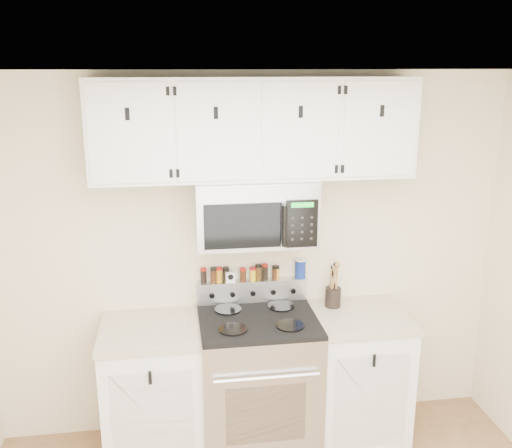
# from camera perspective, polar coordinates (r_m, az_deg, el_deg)

# --- Properties ---
(back_wall) EXTENTS (3.50, 0.01, 2.50)m
(back_wall) POSITION_cam_1_polar(r_m,az_deg,el_deg) (3.92, -0.49, -3.42)
(back_wall) COLOR beige
(back_wall) RESTS_ON floor
(ceiling) EXTENTS (3.50, 3.50, 0.01)m
(ceiling) POSITION_cam_1_polar(r_m,az_deg,el_deg) (1.99, 6.69, 14.57)
(ceiling) COLOR white
(ceiling) RESTS_ON back_wall
(range) EXTENTS (0.76, 0.65, 1.10)m
(range) POSITION_cam_1_polar(r_m,az_deg,el_deg) (3.95, 0.20, -15.44)
(range) COLOR #B7B7BA
(range) RESTS_ON floor
(base_cabinet_left) EXTENTS (0.64, 0.62, 0.92)m
(base_cabinet_left) POSITION_cam_1_polar(r_m,az_deg,el_deg) (3.96, -10.19, -16.13)
(base_cabinet_left) COLOR white
(base_cabinet_left) RESTS_ON floor
(base_cabinet_right) EXTENTS (0.64, 0.62, 0.92)m
(base_cabinet_right) POSITION_cam_1_polar(r_m,az_deg,el_deg) (4.13, 9.97, -14.64)
(base_cabinet_right) COLOR white
(base_cabinet_right) RESTS_ON floor
(microwave) EXTENTS (0.76, 0.44, 0.42)m
(microwave) POSITION_cam_1_polar(r_m,az_deg,el_deg) (3.63, -0.08, 1.29)
(microwave) COLOR #9E9EA3
(microwave) RESTS_ON back_wall
(upper_cabinets) EXTENTS (2.00, 0.35, 0.62)m
(upper_cabinets) POSITION_cam_1_polar(r_m,az_deg,el_deg) (3.56, -0.15, 9.53)
(upper_cabinets) COLOR white
(upper_cabinets) RESTS_ON back_wall
(utensil_crock) EXTENTS (0.11, 0.11, 0.32)m
(utensil_crock) POSITION_cam_1_polar(r_m,az_deg,el_deg) (3.98, 7.71, -7.10)
(utensil_crock) COLOR black
(utensil_crock) RESTS_ON base_cabinet_right
(kitchen_timer) EXTENTS (0.07, 0.05, 0.07)m
(kitchen_timer) POSITION_cam_1_polar(r_m,az_deg,el_deg) (3.90, -2.59, -5.25)
(kitchen_timer) COLOR white
(kitchen_timer) RESTS_ON range
(salt_canister) EXTENTS (0.07, 0.07, 0.14)m
(salt_canister) POSITION_cam_1_polar(r_m,az_deg,el_deg) (3.97, 4.46, -4.46)
(salt_canister) COLOR navy
(salt_canister) RESTS_ON range
(spice_jar_0) EXTENTS (0.04, 0.04, 0.11)m
(spice_jar_0) POSITION_cam_1_polar(r_m,az_deg,el_deg) (3.89, -5.27, -5.15)
(spice_jar_0) COLOR black
(spice_jar_0) RESTS_ON range
(spice_jar_1) EXTENTS (0.04, 0.04, 0.11)m
(spice_jar_1) POSITION_cam_1_polar(r_m,az_deg,el_deg) (3.89, -4.26, -5.11)
(spice_jar_1) COLOR #472311
(spice_jar_1) RESTS_ON range
(spice_jar_2) EXTENTS (0.04, 0.04, 0.10)m
(spice_jar_2) POSITION_cam_1_polar(r_m,az_deg,el_deg) (3.89, -3.71, -5.09)
(spice_jar_2) COLOR #C58417
(spice_jar_2) RESTS_ON range
(spice_jar_3) EXTENTS (0.04, 0.04, 0.10)m
(spice_jar_3) POSITION_cam_1_polar(r_m,az_deg,el_deg) (3.90, -3.00, -5.07)
(spice_jar_3) COLOR black
(spice_jar_3) RESTS_ON range
(spice_jar_4) EXTENTS (0.04, 0.04, 0.09)m
(spice_jar_4) POSITION_cam_1_polar(r_m,az_deg,el_deg) (3.91, -1.30, -5.06)
(spice_jar_4) COLOR #3E1F0F
(spice_jar_4) RESTS_ON range
(spice_jar_5) EXTENTS (0.04, 0.04, 0.09)m
(spice_jar_5) POSITION_cam_1_polar(r_m,az_deg,el_deg) (3.92, -0.32, -4.99)
(spice_jar_5) COLOR yellow
(spice_jar_5) RESTS_ON range
(spice_jar_6) EXTENTS (0.04, 0.04, 0.11)m
(spice_jar_6) POSITION_cam_1_polar(r_m,az_deg,el_deg) (3.92, 0.25, -4.85)
(spice_jar_6) COLOR #452D10
(spice_jar_6) RESTS_ON range
(spice_jar_7) EXTENTS (0.04, 0.04, 0.11)m
(spice_jar_7) POSITION_cam_1_polar(r_m,az_deg,el_deg) (3.93, 0.91, -4.80)
(spice_jar_7) COLOR black
(spice_jar_7) RESTS_ON range
(spice_jar_8) EXTENTS (0.04, 0.04, 0.10)m
(spice_jar_8) POSITION_cam_1_polar(r_m,az_deg,el_deg) (3.94, 1.94, -4.87)
(spice_jar_8) COLOR #3E210E
(spice_jar_8) RESTS_ON range
(spice_jar_9) EXTENTS (0.04, 0.04, 0.10)m
(spice_jar_9) POSITION_cam_1_polar(r_m,az_deg,el_deg) (3.94, 2.05, -4.86)
(spice_jar_9) COLOR orange
(spice_jar_9) RESTS_ON range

